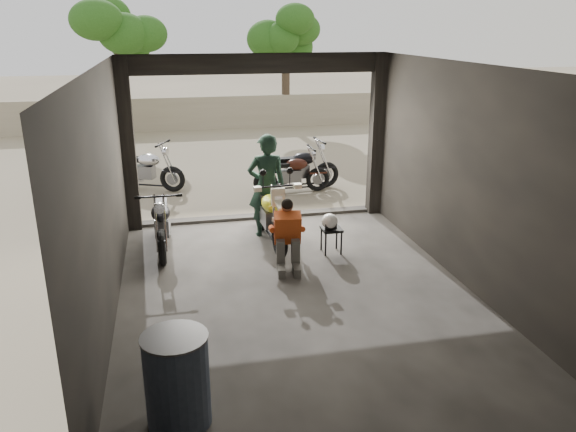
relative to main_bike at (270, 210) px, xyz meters
name	(u,v)px	position (x,y,z in m)	size (l,w,h in m)	color
ground	(298,297)	(0.01, -2.16, -0.61)	(80.00, 80.00, 0.00)	#7A6D56
garage	(290,200)	(0.01, -1.61, 0.67)	(7.00, 7.13, 3.20)	#2D2B28
boundary_wall	(212,113)	(0.01, 11.84, -0.01)	(18.00, 0.30, 1.20)	gray
tree_left	(116,15)	(-2.99, 10.34, 3.37)	(2.20, 2.20, 5.60)	#382B1E
tree_right	(286,29)	(2.81, 11.84, 2.95)	(2.20, 2.20, 5.00)	#382B1E
main_bike	(270,210)	(0.00, 0.00, 0.00)	(0.76, 1.84, 1.23)	beige
left_bike	(161,219)	(-1.86, 0.07, -0.05)	(0.68, 1.66, 1.12)	black
outside_bike_a	(144,166)	(-2.23, 3.93, -0.04)	(0.70, 1.71, 1.16)	black
outside_bike_b	(292,170)	(1.07, 2.99, -0.09)	(0.64, 1.56, 1.06)	#3B170E
outside_bike_c	(299,166)	(1.28, 3.20, -0.03)	(0.71, 1.73, 1.17)	black
rider	(267,186)	(0.02, 0.36, 0.33)	(0.69, 0.45, 1.89)	black
mechanic	(288,238)	(0.07, -1.23, -0.07)	(0.55, 0.75, 1.09)	#C64C1A
stool	(331,232)	(0.93, -0.70, -0.23)	(0.33, 0.33, 0.46)	black
helmet	(330,221)	(0.88, -0.72, -0.03)	(0.27, 0.29, 0.26)	white
oil_drum	(177,381)	(-1.73, -4.53, -0.13)	(0.62, 0.62, 0.96)	#3E4E69
sign_post	(420,124)	(3.61, 1.88, 1.08)	(0.83, 0.08, 2.50)	black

